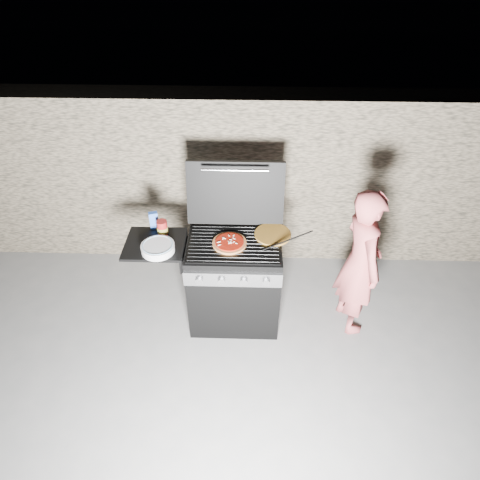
{
  "coord_description": "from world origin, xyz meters",
  "views": [
    {
      "loc": [
        0.13,
        -2.76,
        3.18
      ],
      "look_at": [
        0.05,
        0.0,
        0.95
      ],
      "focal_mm": 32.0,
      "sensor_mm": 36.0,
      "label": 1
    }
  ],
  "objects_px": {
    "person": "(360,263)",
    "pizza_topped": "(229,243)",
    "gas_grill": "(207,282)",
    "sauce_jar": "(162,228)"
  },
  "relations": [
    {
      "from": "gas_grill",
      "to": "person",
      "type": "relative_size",
      "value": 0.92
    },
    {
      "from": "gas_grill",
      "to": "pizza_topped",
      "type": "height_order",
      "value": "pizza_topped"
    },
    {
      "from": "sauce_jar",
      "to": "pizza_topped",
      "type": "bearing_deg",
      "value": -12.27
    },
    {
      "from": "person",
      "to": "pizza_topped",
      "type": "bearing_deg",
      "value": 77.51
    },
    {
      "from": "gas_grill",
      "to": "sauce_jar",
      "type": "relative_size",
      "value": 9.65
    },
    {
      "from": "sauce_jar",
      "to": "person",
      "type": "height_order",
      "value": "person"
    },
    {
      "from": "pizza_topped",
      "to": "person",
      "type": "distance_m",
      "value": 1.13
    },
    {
      "from": "pizza_topped",
      "to": "sauce_jar",
      "type": "relative_size",
      "value": 2.05
    },
    {
      "from": "gas_grill",
      "to": "person",
      "type": "height_order",
      "value": "person"
    },
    {
      "from": "gas_grill",
      "to": "sauce_jar",
      "type": "xyz_separation_m",
      "value": [
        -0.37,
        0.12,
        0.52
      ]
    }
  ]
}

